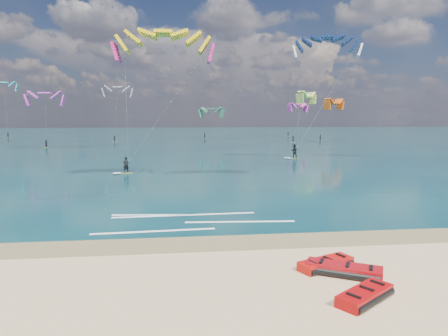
# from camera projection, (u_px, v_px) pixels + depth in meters

# --- Properties ---
(ground) EXTENTS (320.00, 320.00, 0.00)m
(ground) POSITION_uv_depth(u_px,v_px,m) (172.00, 159.00, 54.08)
(ground) COLOR tan
(ground) RESTS_ON ground
(wet_sand_strip) EXTENTS (320.00, 2.40, 0.01)m
(wet_sand_strip) POSITION_uv_depth(u_px,v_px,m) (162.00, 245.00, 17.62)
(wet_sand_strip) COLOR brown
(wet_sand_strip) RESTS_ON ground
(sea) EXTENTS (320.00, 200.00, 0.04)m
(sea) POSITION_uv_depth(u_px,v_px,m) (175.00, 136.00, 117.14)
(sea) COLOR #0A2D38
(sea) RESTS_ON ground
(packed_kite_left) EXTENTS (2.64, 1.97, 0.39)m
(packed_kite_left) POSITION_uv_depth(u_px,v_px,m) (326.00, 268.00, 14.89)
(packed_kite_left) COLOR red
(packed_kite_left) RESTS_ON ground
(packed_kite_mid) EXTENTS (3.07, 2.44, 0.44)m
(packed_kite_mid) POSITION_uv_depth(u_px,v_px,m) (343.00, 275.00, 14.25)
(packed_kite_mid) COLOR #A70B11
(packed_kite_mid) RESTS_ON ground
(packed_kite_right) EXTENTS (2.58, 2.27, 0.41)m
(packed_kite_right) POSITION_uv_depth(u_px,v_px,m) (365.00, 301.00, 12.24)
(packed_kite_right) COLOR #AD0708
(packed_kite_right) RESTS_ON ground
(kitesurfer_main) EXTENTS (11.31, 7.94, 14.05)m
(kitesurfer_main) POSITION_uv_depth(u_px,v_px,m) (144.00, 100.00, 35.72)
(kitesurfer_main) COLOR #D8EB1B
(kitesurfer_main) RESTS_ON sea
(kitesurfer_far) EXTENTS (9.55, 7.29, 16.76)m
(kitesurfer_far) POSITION_uv_depth(u_px,v_px,m) (311.00, 92.00, 50.81)
(kitesurfer_far) COLOR #9AB61B
(kitesurfer_far) RESTS_ON sea
(shoreline_foam) EXTENTS (10.45, 3.98, 0.01)m
(shoreline_foam) POSITION_uv_depth(u_px,v_px,m) (184.00, 220.00, 21.62)
(shoreline_foam) COLOR white
(shoreline_foam) RESTS_ON ground
(distant_kites) EXTENTS (84.95, 40.33, 14.40)m
(distant_kites) POSITION_uv_depth(u_px,v_px,m) (177.00, 118.00, 91.92)
(distant_kites) COLOR #DA3DA5
(distant_kites) RESTS_ON ground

